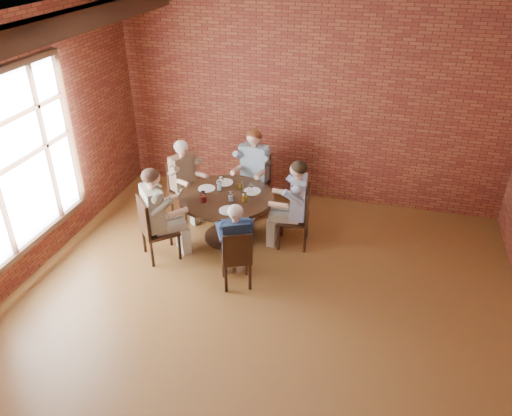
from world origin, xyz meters
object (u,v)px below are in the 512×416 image
(chair_d, at_px, (153,227))
(diner_e, at_px, (236,245))
(smartphone, at_px, (230,208))
(diner_c, at_px, (185,180))
(chair_c, at_px, (183,187))
(diner_a, at_px, (294,204))
(dining_table, at_px, (227,208))
(chair_a, at_px, (300,215))
(chair_b, at_px, (255,179))
(chair_e, at_px, (237,257))
(diner_d, at_px, (158,214))
(diner_b, at_px, (253,171))

(chair_d, bearing_deg, diner_e, -143.62)
(chair_d, distance_m, smartphone, 1.13)
(diner_c, bearing_deg, diner_e, -109.69)
(chair_c, distance_m, diner_c, 0.18)
(chair_c, xyz_separation_m, diner_c, (0.07, -0.04, 0.16))
(diner_a, bearing_deg, diner_e, -31.18)
(smartphone, bearing_deg, dining_table, 101.51)
(chair_c, relative_size, diner_e, 0.75)
(chair_a, distance_m, diner_a, 0.19)
(diner_a, xyz_separation_m, chair_b, (-0.86, 0.98, -0.16))
(chair_e, distance_m, diner_e, 0.15)
(dining_table, height_order, chair_c, chair_c)
(diner_d, distance_m, chair_e, 1.36)
(chair_b, bearing_deg, dining_table, -90.00)
(diner_d, bearing_deg, diner_b, -70.59)
(diner_b, height_order, smartphone, diner_b)
(chair_c, height_order, smartphone, chair_c)
(chair_b, distance_m, diner_b, 0.20)
(smartphone, bearing_deg, diner_d, -174.39)
(chair_d, xyz_separation_m, chair_e, (1.35, -0.33, -0.04))
(dining_table, bearing_deg, chair_b, 82.17)
(diner_b, bearing_deg, chair_c, -148.24)
(dining_table, bearing_deg, diner_b, 82.17)
(chair_b, distance_m, chair_e, 2.22)
(chair_d, relative_size, diner_d, 0.69)
(chair_e, bearing_deg, smartphone, -91.11)
(diner_b, distance_m, diner_c, 1.12)
(dining_table, height_order, chair_b, chair_b)
(chair_a, xyz_separation_m, diner_b, (-0.96, 0.87, 0.19))
(chair_c, xyz_separation_m, smartphone, (1.11, -0.86, 0.25))
(smartphone, bearing_deg, diner_c, 126.28)
(chair_b, xyz_separation_m, chair_e, (0.35, -2.19, -0.04))
(chair_a, height_order, chair_c, chair_a)
(chair_b, relative_size, diner_b, 0.69)
(diner_b, xyz_separation_m, chair_d, (-0.99, -1.76, -0.18))
(chair_b, relative_size, chair_d, 1.00)
(diner_b, height_order, diner_c, diner_b)
(chair_d, bearing_deg, diner_d, -90.00)
(diner_d, xyz_separation_m, chair_e, (1.28, -0.39, -0.22))
(chair_d, height_order, diner_e, diner_e)
(chair_c, distance_m, smartphone, 1.42)
(diner_a, relative_size, diner_e, 1.12)
(diner_e, bearing_deg, diner_b, -105.07)
(chair_c, bearing_deg, chair_e, -109.49)
(chair_c, xyz_separation_m, diner_d, (0.16, -1.22, 0.20))
(diner_b, height_order, chair_e, diner_b)
(chair_b, height_order, diner_e, diner_e)
(diner_d, distance_m, diner_e, 1.30)
(chair_c, height_order, diner_d, diner_d)
(dining_table, xyz_separation_m, chair_e, (0.50, -1.10, -0.04))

